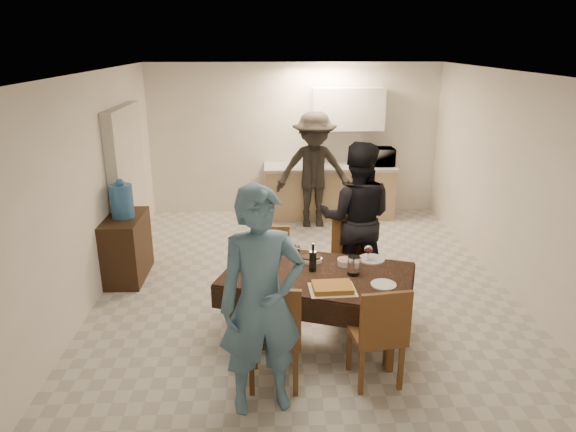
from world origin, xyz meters
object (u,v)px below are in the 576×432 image
wine_bottle (313,257)px  console (127,247)px  person_far (356,219)px  microwave (378,157)px  person_kitchen (314,170)px  savoury_tart (332,287)px  person_near (262,303)px  water_jug (122,201)px  water_pitcher (354,266)px  dining_table (318,276)px

wine_bottle → console: bearing=147.4°
person_far → microwave: bearing=-95.2°
person_kitchen → savoury_tart: bearing=-92.2°
console → person_near: 3.16m
water_jug → wine_bottle: size_ratio=1.40×
console → microwave: (3.70, 2.35, 0.65)m
microwave → person_near: (-1.93, -4.90, -0.10)m
wine_bottle → person_far: size_ratio=0.16×
console → water_pitcher: size_ratio=4.70×
microwave → person_near: bearing=68.5°
person_near → person_far: person_near is taller
dining_table → person_far: bearing=80.8°
microwave → person_kitchen: bearing=21.7°
water_pitcher → savoury_tart: (-0.25, -0.33, -0.07)m
person_near → person_kitchen: 4.52m
savoury_tart → person_kitchen: 3.79m
person_near → person_kitchen: (0.80, 4.45, -0.02)m
water_jug → person_far: person_far is taller
water_pitcher → person_near: size_ratio=0.10×
dining_table → console: 2.78m
water_pitcher → person_far: 1.12m
microwave → person_far: (-0.83, -2.80, -0.13)m
console → dining_table: bearing=-32.9°
microwave → water_pitcher: bearing=75.2°
person_near → person_kitchen: person_near is taller
microwave → person_kitchen: 1.22m
person_near → water_pitcher: bearing=35.3°
person_kitchen → water_jug: bearing=-143.6°
wine_bottle → water_pitcher: size_ratio=1.57×
water_jug → person_near: size_ratio=0.22×
console → water_pitcher: (2.67, -1.55, 0.40)m
console → savoury_tart: size_ratio=2.07×
wine_bottle → person_far: person_far is taller
console → wine_bottle: 2.74m
water_jug → person_near: 3.11m
dining_table → microwave: bearing=88.8°
console → person_kitchen: bearing=36.4°
savoury_tart → water_jug: bearing=142.1°
water_pitcher → person_far: bearing=79.7°
water_pitcher → person_near: 1.35m
person_kitchen → person_near: bearing=-100.2°
person_kitchen → wine_bottle: bearing=-95.1°
water_jug → person_far: (2.87, -0.45, -0.11)m
savoury_tart → microwave: (1.28, 4.23, 0.31)m
person_kitchen → water_pitcher: bearing=-88.3°
water_pitcher → person_kitchen: (-0.10, 3.45, 0.13)m
dining_table → wine_bottle: 0.20m
dining_table → water_jug: 2.79m
savoury_tart → water_pitcher: bearing=52.9°
water_jug → person_kitchen: bearing=36.4°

